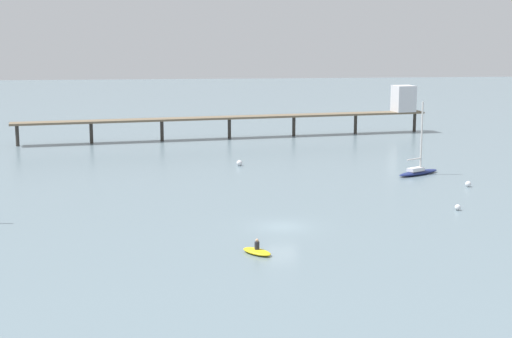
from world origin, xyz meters
The scene contains 7 objects.
ground_plane centered at (0.00, 0.00, 0.00)m, with size 400.00×400.00×0.00m, color slate.
pier centered at (11.38, 55.03, 3.94)m, with size 62.66×12.03×7.40m.
sailboat_navy centered at (18.62, 21.22, 0.55)m, with size 5.95×4.30×8.19m.
dinghy_yellow centered at (-2.97, -7.57, 0.21)m, with size 2.50×2.75×1.14m.
mooring_buoy_inner centered at (16.59, 4.02, 0.26)m, with size 0.53×0.53×0.53m, color silver.
mooring_buoy_outer centered at (21.59, 14.06, 0.30)m, with size 0.60×0.60×0.60m, color silver.
mooring_buoy_near centered at (-0.76, 29.36, 0.34)m, with size 0.69×0.69×0.69m, color silver.
Camera 1 is at (-9.23, -60.81, 15.90)m, focal length 53.93 mm.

